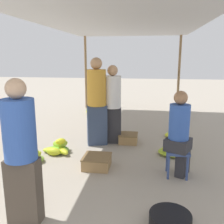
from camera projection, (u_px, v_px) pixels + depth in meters
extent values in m
cylinder|color=olive|center=(86.00, 73.00, 8.72)|extent=(0.08, 0.08, 2.48)
cylinder|color=olive|center=(179.00, 74.00, 8.27)|extent=(0.08, 0.08, 2.48)
cube|color=#B2B2B7|center=(119.00, 19.00, 4.85)|extent=(3.57, 7.38, 0.04)
cube|color=#4C4238|center=(24.00, 191.00, 2.70)|extent=(0.36, 0.21, 0.74)
cylinder|color=#3359B2|center=(19.00, 130.00, 2.55)|extent=(0.35, 0.35, 0.64)
sphere|color=tan|center=(16.00, 89.00, 2.46)|extent=(0.21, 0.21, 0.21)
cube|color=#384C84|center=(178.00, 151.00, 3.77)|extent=(0.34, 0.34, 0.04)
cylinder|color=#384C84|center=(168.00, 167.00, 3.70)|extent=(0.04, 0.04, 0.38)
cylinder|color=#384C84|center=(187.00, 168.00, 3.66)|extent=(0.04, 0.04, 0.38)
cylinder|color=#384C84|center=(167.00, 160.00, 3.96)|extent=(0.04, 0.04, 0.38)
cylinder|color=#384C84|center=(185.00, 161.00, 3.92)|extent=(0.04, 0.04, 0.38)
cube|color=#2D2D33|center=(183.00, 162.00, 3.83)|extent=(0.26, 0.34, 0.42)
cube|color=#2D2D33|center=(178.00, 144.00, 3.74)|extent=(0.45, 0.45, 0.18)
cylinder|color=#3359B2|center=(179.00, 122.00, 3.67)|extent=(0.40, 0.40, 0.52)
sphere|color=#9E704C|center=(181.00, 98.00, 3.59)|extent=(0.20, 0.20, 0.20)
cylinder|color=black|center=(170.00, 220.00, 2.67)|extent=(0.45, 0.45, 0.15)
ellipsoid|color=#9FC430|center=(27.00, 162.00, 4.20)|extent=(0.23, 0.25, 0.11)
ellipsoid|color=yellow|center=(29.00, 156.00, 4.43)|extent=(0.22, 0.15, 0.14)
ellipsoid|color=#BACF2B|center=(37.00, 155.00, 4.42)|extent=(0.13, 0.32, 0.11)
ellipsoid|color=#AAC82E|center=(31.00, 155.00, 4.30)|extent=(0.27, 0.24, 0.12)
ellipsoid|color=#75B337|center=(30.00, 161.00, 4.20)|extent=(0.32, 0.25, 0.12)
ellipsoid|color=#BCCF2B|center=(33.00, 152.00, 4.31)|extent=(0.24, 0.17, 0.14)
ellipsoid|color=#8EBD33|center=(28.00, 156.00, 4.32)|extent=(0.24, 0.22, 0.15)
ellipsoid|color=#81B835|center=(32.00, 159.00, 4.33)|extent=(0.40, 0.35, 0.10)
ellipsoid|color=yellow|center=(61.00, 141.00, 4.73)|extent=(0.24, 0.24, 0.11)
ellipsoid|color=#C8D428|center=(63.00, 151.00, 4.66)|extent=(0.32, 0.32, 0.10)
ellipsoid|color=#B5CD2C|center=(49.00, 150.00, 4.78)|extent=(0.28, 0.23, 0.09)
ellipsoid|color=#9DC330|center=(63.00, 144.00, 4.82)|extent=(0.20, 0.28, 0.12)
ellipsoid|color=#91BE32|center=(57.00, 145.00, 4.85)|extent=(0.28, 0.24, 0.15)
ellipsoid|color=#C5D329|center=(54.00, 152.00, 4.62)|extent=(0.31, 0.20, 0.15)
ellipsoid|color=#76B437|center=(57.00, 150.00, 4.77)|extent=(0.45, 0.39, 0.10)
ellipsoid|color=#92BF32|center=(89.00, 110.00, 8.13)|extent=(0.26, 0.21, 0.13)
ellipsoid|color=#99C231|center=(96.00, 113.00, 7.89)|extent=(0.22, 0.33, 0.11)
ellipsoid|color=yellow|center=(92.00, 110.00, 8.17)|extent=(0.20, 0.25, 0.11)
ellipsoid|color=#9FC430|center=(92.00, 110.00, 8.33)|extent=(0.13, 0.30, 0.14)
ellipsoid|color=#8ABC33|center=(90.00, 112.00, 8.00)|extent=(0.27, 0.26, 0.13)
ellipsoid|color=yellow|center=(99.00, 110.00, 8.19)|extent=(0.18, 0.32, 0.14)
ellipsoid|color=yellow|center=(95.00, 112.00, 8.12)|extent=(0.59, 0.51, 0.10)
ellipsoid|color=yellow|center=(181.00, 132.00, 5.71)|extent=(0.17, 0.22, 0.11)
ellipsoid|color=#B6CD2C|center=(181.00, 133.00, 5.74)|extent=(0.31, 0.28, 0.10)
ellipsoid|color=#B1CB2C|center=(180.00, 133.00, 5.81)|extent=(0.21, 0.24, 0.13)
ellipsoid|color=#C4D329|center=(174.00, 135.00, 5.56)|extent=(0.21, 0.27, 0.10)
ellipsoid|color=#CED727|center=(176.00, 135.00, 5.66)|extent=(0.49, 0.43, 0.10)
ellipsoid|color=#B5CD2C|center=(176.00, 149.00, 4.57)|extent=(0.31, 0.14, 0.10)
ellipsoid|color=#BDD02A|center=(181.00, 153.00, 4.54)|extent=(0.19, 0.29, 0.10)
ellipsoid|color=#BFD12A|center=(168.00, 148.00, 4.61)|extent=(0.32, 0.33, 0.09)
ellipsoid|color=#93BF32|center=(183.00, 150.00, 4.58)|extent=(0.27, 0.26, 0.15)
ellipsoid|color=#A9C82E|center=(174.00, 152.00, 4.67)|extent=(0.58, 0.50, 0.10)
cube|color=#9E7A4C|center=(97.00, 162.00, 4.12)|extent=(0.43, 0.43, 0.18)
cube|color=brown|center=(97.00, 157.00, 4.09)|extent=(0.44, 0.44, 0.02)
cube|color=#9E7A4C|center=(128.00, 139.00, 5.30)|extent=(0.38, 0.38, 0.18)
cube|color=brown|center=(128.00, 134.00, 5.28)|extent=(0.39, 0.39, 0.02)
cube|color=#2D2D33|center=(113.00, 125.00, 5.27)|extent=(0.38, 0.24, 0.76)
cylinder|color=white|center=(113.00, 92.00, 5.11)|extent=(0.38, 0.38, 0.66)
sphere|color=tan|center=(113.00, 70.00, 5.02)|extent=(0.21, 0.21, 0.21)
cube|color=#384766|center=(97.00, 125.00, 5.15)|extent=(0.45, 0.33, 0.83)
cylinder|color=gold|center=(97.00, 88.00, 4.98)|extent=(0.48, 0.48, 0.72)
sphere|color=tan|center=(96.00, 63.00, 4.88)|extent=(0.23, 0.23, 0.23)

